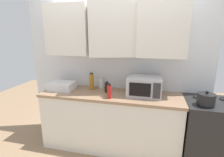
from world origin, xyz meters
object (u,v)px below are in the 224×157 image
microwave (144,86)px  bottle_soy_dark (107,87)px  bottle_white_jar (101,83)px  bottle_red_sauce (109,92)px  dish_rack (62,86)px  stove_range (212,133)px  kettle (206,99)px  bottle_amber_vinegar (92,81)px

microwave → bottle_soy_dark: 0.56m
microwave → bottle_soy_dark: microwave is taller
microwave → bottle_white_jar: microwave is taller
microwave → bottle_soy_dark: size_ratio=2.87×
bottle_red_sauce → bottle_white_jar: (-0.24, 0.42, -0.01)m
dish_rack → stove_range: bearing=-0.5°
stove_range → microwave: bearing=176.8°
stove_range → bottle_white_jar: bearing=171.9°
kettle → dish_rack: bearing=175.6°
bottle_amber_vinegar → dish_rack: bearing=-165.6°
dish_rack → bottle_white_jar: size_ratio=2.00×
bottle_white_jar → dish_rack: bearing=-159.9°
stove_range → bottle_white_jar: bottle_white_jar is taller
kettle → stove_range: bearing=39.5°
kettle → bottle_red_sauce: size_ratio=1.00×
bottle_white_jar → bottle_soy_dark: size_ratio=1.13×
microwave → kettle: bearing=-14.1°
bottle_red_sauce → bottle_soy_dark: bottle_red_sauce is taller
microwave → bottle_red_sauce: bearing=-152.9°
bottle_white_jar → bottle_soy_dark: bottle_white_jar is taller
dish_rack → bottle_amber_vinegar: size_ratio=1.39×
bottle_red_sauce → bottle_amber_vinegar: 0.49m
kettle → bottle_red_sauce: bottle_red_sauce is taller
stove_range → dish_rack: size_ratio=2.40×
kettle → dish_rack: 2.07m
stove_range → kettle: bearing=-140.5°
kettle → bottle_soy_dark: size_ratio=1.26×
bottle_red_sauce → bottle_white_jar: size_ratio=1.11×
bottle_red_sauce → bottle_white_jar: bottle_red_sauce is taller
bottle_amber_vinegar → bottle_red_sauce: bearing=-40.5°
stove_range → microwave: (-0.94, 0.05, 0.59)m
stove_range → bottle_red_sauce: bearing=-172.6°
kettle → dish_rack: size_ratio=0.55×
kettle → bottle_amber_vinegar: (-1.61, 0.28, 0.05)m
dish_rack → bottle_amber_vinegar: (0.46, 0.12, 0.07)m
bottle_red_sauce → stove_range: bearing=7.4°
bottle_amber_vinegar → bottle_soy_dark: 0.29m
stove_range → bottle_soy_dark: size_ratio=5.45×
dish_rack → bottle_red_sauce: bottle_red_sauce is taller
kettle → microwave: bearing=165.9°
dish_rack → bottle_white_jar: bearing=20.1°
bottle_amber_vinegar → bottle_white_jar: 0.17m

